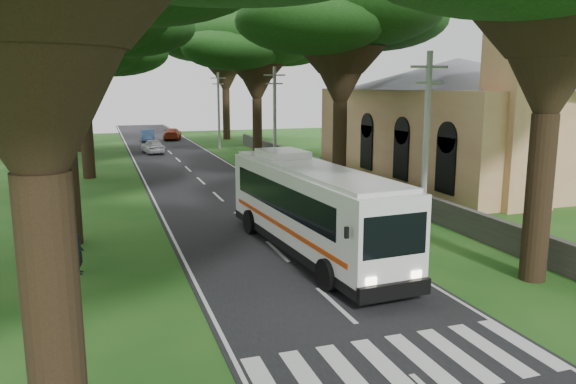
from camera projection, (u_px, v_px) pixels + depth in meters
name	position (u px, v px, depth m)	size (l,w,h in m)	color
ground	(364.00, 332.00, 15.52)	(140.00, 140.00, 0.00)	#1C4E16
road	(203.00, 183.00, 38.79)	(8.00, 120.00, 0.04)	black
crosswalk	(401.00, 366.00, 13.66)	(8.00, 3.00, 0.01)	silver
property_wall	(329.00, 171.00, 40.56)	(0.35, 50.00, 1.20)	#383533
church	(457.00, 110.00, 40.24)	(14.00, 24.00, 11.60)	tan
pole_near	(426.00, 151.00, 22.04)	(1.60, 0.24, 8.00)	gray
pole_mid	(275.00, 120.00, 40.65)	(1.60, 0.24, 8.00)	gray
pole_far	(219.00, 109.00, 59.27)	(1.60, 0.24, 8.00)	gray
tree_l_midb	(79.00, 17.00, 38.96)	(13.84, 13.84, 14.40)	black
tree_l_far	(74.00, 46.00, 55.56)	(15.76, 15.76, 13.93)	black
tree_r_mida	(342.00, 9.00, 34.51)	(12.82, 12.82, 14.20)	black
tree_r_midb	(256.00, 38.00, 51.19)	(12.99, 12.99, 13.79)	black
tree_r_far	(225.00, 36.00, 67.95)	(14.85, 14.85, 15.79)	black
coach_bus	(310.00, 207.00, 22.43)	(3.48, 12.29, 3.58)	silver
distant_car_a	(152.00, 146.00, 55.54)	(1.71, 4.26, 1.45)	#B1B2B6
distant_car_b	(148.00, 135.00, 67.34)	(1.51, 4.33, 1.43)	navy
distant_car_c	(172.00, 134.00, 69.51)	(1.98, 4.87, 1.41)	#9C3416
pedestrian	(79.00, 253.00, 20.19)	(0.55, 0.36, 1.51)	black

